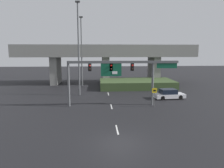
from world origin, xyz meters
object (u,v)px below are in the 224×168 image
at_px(signal_gantry, 119,70).
at_px(parked_sedan_near_right, 169,94).
at_px(highway_light_pole_near, 79,47).
at_px(speed_limit_sign, 154,94).
at_px(highway_light_pole_far, 82,50).

distance_m(signal_gantry, parked_sedan_near_right, 9.37).
height_order(signal_gantry, highway_light_pole_near, highway_light_pole_near).
bearing_deg(highway_light_pole_near, parked_sedan_near_right, -14.31).
relative_size(highway_light_pole_near, parked_sedan_near_right, 3.14).
relative_size(speed_limit_sign, highway_light_pole_near, 0.17).
distance_m(signal_gantry, highway_light_pole_near, 9.35).
bearing_deg(highway_light_pole_near, signal_gantry, -51.24).
bearing_deg(signal_gantry, parked_sedan_near_right, 24.61).
distance_m(speed_limit_sign, highway_light_pole_far, 20.53).
distance_m(signal_gantry, highway_light_pole_far, 17.19).
height_order(signal_gantry, speed_limit_sign, signal_gantry).
xyz_separation_m(speed_limit_sign, parked_sedan_near_right, (3.38, 4.54, -0.93)).
bearing_deg(highway_light_pole_far, highway_light_pole_near, -88.78).
bearing_deg(signal_gantry, speed_limit_sign, -12.98).
bearing_deg(highway_light_pole_far, speed_limit_sign, -59.29).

